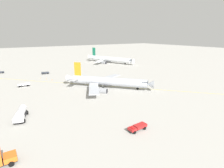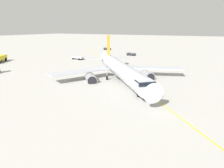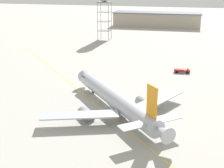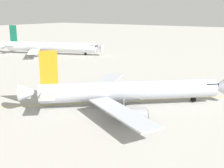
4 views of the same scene
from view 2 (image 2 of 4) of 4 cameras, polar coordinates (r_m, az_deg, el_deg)
The scene contains 9 objects.
ground_plane at distance 53.91m, azimuth 2.92°, elevation 1.47°, with size 600.00×600.00×0.00m, color #ADAAA3.
airliner_main at distance 51.86m, azimuth 2.34°, elevation 3.92°, with size 32.41×29.94×11.39m.
baggage_truck_truck at distance 99.46m, azimuth 5.37°, elevation 8.37°, with size 2.37×4.40×1.22m.
pushback_tug_truck at distance 87.79m, azimuth -9.50°, elevation 7.32°, with size 2.66×5.30×1.30m.
baggage_truck_truck_extra at distance 124.52m, azimuth -1.35°, elevation 9.88°, with size 1.93×4.42×1.22m.
taxiway_centreline at distance 56.35m, azimuth 3.61°, elevation 2.09°, with size 130.65×120.13×0.01m.
safety_cone_near at distance 84.18m, azimuth 0.15°, elevation 6.82°, with size 0.36×0.36×0.55m.
safety_cone_mid at distance 87.87m, azimuth -0.01°, elevation 7.19°, with size 0.36×0.36×0.55m.
safety_cone_far at distance 92.33m, azimuth -0.18°, elevation 7.60°, with size 0.36×0.36×0.55m.
Camera 2 is at (47.24, 22.40, 13.15)m, focal length 32.63 mm.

